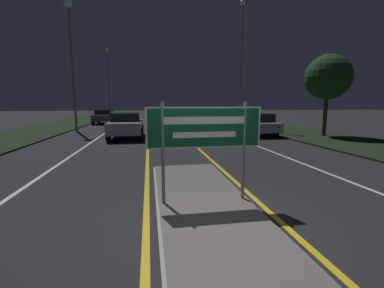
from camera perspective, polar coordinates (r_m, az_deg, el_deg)
name	(u,v)px	position (r m, az deg, el deg)	size (l,w,h in m)	color
ground_plane	(214,223)	(4.71, 4.96, -17.18)	(160.00, 160.00, 0.00)	#232326
median_island	(204,203)	(5.44, 2.68, -12.96)	(1.97, 6.40, 0.10)	#999993
verge_left	(52,127)	(25.60, -28.75, 3.25)	(5.00, 100.00, 0.08)	black
verge_right	(257,125)	(26.39, 14.18, 4.21)	(5.00, 100.00, 0.08)	black
centre_line_yellow_left	(148,123)	(29.16, -9.72, 4.70)	(0.12, 70.00, 0.01)	gold
centre_line_yellow_right	(169,122)	(29.25, -5.11, 4.80)	(0.12, 70.00, 0.01)	gold
lane_line_white_left	(120,123)	(29.33, -15.66, 4.52)	(0.12, 70.00, 0.01)	silver
lane_line_white_right	(195,122)	(29.64, 0.76, 4.89)	(0.12, 70.00, 0.01)	silver
edge_line_white_left	(92,123)	(29.80, -21.42, 4.30)	(0.10, 70.00, 0.01)	silver
edge_line_white_right	(221,122)	(30.32, 6.37, 4.93)	(0.10, 70.00, 0.01)	silver
highway_sign	(205,132)	(5.08, 2.82, 2.75)	(2.30, 0.07, 2.01)	gray
streetlight_left_near	(71,42)	(21.75, -25.38, 19.84)	(0.61, 0.61, 9.44)	gray
streetlight_left_far	(108,76)	(37.27, -18.07, 14.09)	(0.48, 0.48, 9.28)	gray
streetlight_right_near	(241,55)	(21.69, 10.90, 18.91)	(0.45, 0.45, 9.95)	gray
car_receding_0	(255,123)	(18.11, 13.77, 4.49)	(1.88, 4.84, 1.45)	#B7B7BC
car_receding_1	(181,116)	(29.10, -2.44, 6.30)	(1.97, 4.58, 1.40)	black
car_approaching_0	(126,125)	(16.38, -14.41, 4.19)	(2.01, 4.36, 1.51)	#B7B7BC
car_approaching_1	(104,116)	(29.02, -18.96, 5.87)	(1.92, 4.58, 1.45)	#4C514C
roadside_palm_right	(328,77)	(18.38, 27.99, 12.93)	(2.75, 2.75, 5.00)	#4C3823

